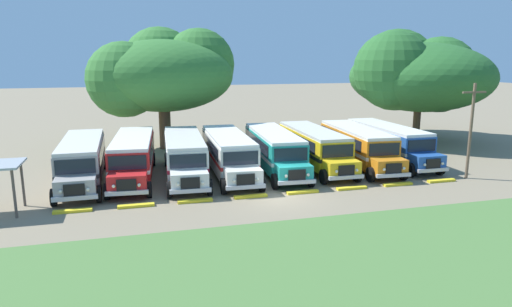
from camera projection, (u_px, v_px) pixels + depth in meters
The scene contains 21 objects.
ground_plane at pixel (279, 197), 27.13m from camera, with size 220.00×220.00×0.00m, color #84755B.
foreground_grass_strip at pixel (347, 260), 18.68m from camera, with size 80.00×10.24×0.01m, color #4C7538.
parked_bus_slot_0 at pixel (82, 159), 30.11m from camera, with size 2.80×10.85×2.82m.
parked_bus_slot_1 at pixel (133, 155), 31.19m from camera, with size 3.41×10.95×2.82m.
parked_bus_slot_2 at pixel (184, 154), 31.57m from camera, with size 3.23×10.92×2.82m.
parked_bus_slot_3 at pixel (229, 152), 32.31m from camera, with size 2.98×10.88×2.82m.
parked_bus_slot_4 at pixel (274, 149), 33.38m from camera, with size 3.25×10.92×2.82m.
parked_bus_slot_5 at pixel (314, 146), 34.47m from camera, with size 2.88×10.86×2.82m.
parked_bus_slot_6 at pixel (358, 145), 35.02m from camera, with size 3.28×10.93×2.82m.
parked_bus_slot_7 at pixel (389, 141), 36.31m from camera, with size 2.73×10.85×2.82m.
curb_wheelstop_0 at pixel (73, 211), 24.47m from camera, with size 2.00×0.36×0.15m, color yellow.
curb_wheelstop_1 at pixel (136, 206), 25.32m from camera, with size 2.00×0.36×0.15m, color yellow.
curb_wheelstop_2 at pixel (195, 201), 26.17m from camera, with size 2.00×0.36×0.15m, color yellow.
curb_wheelstop_3 at pixel (251, 196), 27.03m from camera, with size 2.00×0.36×0.15m, color yellow.
curb_wheelstop_4 at pixel (303, 192), 27.88m from camera, with size 2.00×0.36×0.15m, color yellow.
curb_wheelstop_5 at pixel (352, 188), 28.73m from camera, with size 2.00×0.36×0.15m, color yellow.
curb_wheelstop_6 at pixel (398, 184), 29.59m from camera, with size 2.00×0.36×0.15m, color yellow.
curb_wheelstop_7 at pixel (441, 181), 30.44m from camera, with size 2.00×0.36×0.15m, color yellow.
broad_shade_tree at pixel (163, 72), 40.93m from camera, with size 13.22×12.09×10.97m.
secondary_tree at pixel (414, 74), 45.15m from camera, with size 14.26×15.71×11.06m.
utility_pole at pixel (471, 128), 30.64m from camera, with size 1.80×0.20×6.48m.
Camera 1 is at (-8.20, -24.71, 8.16)m, focal length 32.02 mm.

